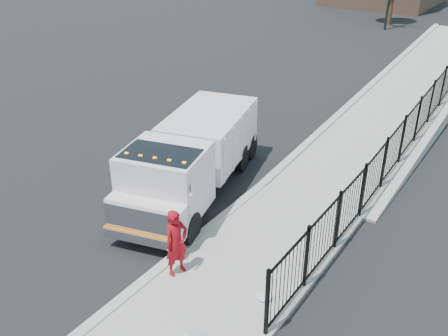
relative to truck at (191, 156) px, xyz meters
The scene contains 8 objects.
ground 3.22m from the truck, 51.31° to the right, with size 120.00×120.00×0.00m, color black.
sidewalk 5.81m from the truck, 48.75° to the right, with size 3.55×12.00×0.12m, color #9E998E.
curb 4.80m from the truck, 67.08° to the right, with size 0.30×12.00×0.16m, color #ADAAA3.
ramp 14.38m from the truck, 74.12° to the left, with size 3.95×24.00×1.70m, color #9E998E.
iron_fence 11.14m from the truck, 61.32° to the left, with size 0.10×28.00×1.80m, color black.
truck is the anchor object (origin of this frame).
worker 4.33m from the truck, 57.82° to the right, with size 0.69×0.46×1.90m, color maroon.
debris 5.87m from the truck, 34.29° to the right, with size 0.42×0.42×0.10m, color silver.
Camera 1 is at (7.45, -9.50, 8.81)m, focal length 40.00 mm.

